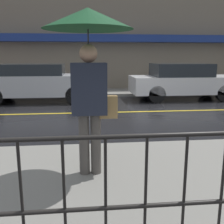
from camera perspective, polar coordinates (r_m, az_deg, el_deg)
ground_plane at (r=8.32m, az=3.65°, el=0.01°), size 80.00×80.00×0.00m
sidewalk_near at (r=3.79m, az=16.43°, el=-14.45°), size 28.00×3.15×0.11m
sidewalk_far at (r=12.55m, az=0.36°, el=4.33°), size 28.00×2.05×0.11m
lane_marking at (r=8.32m, az=3.65°, el=0.04°), size 25.20×0.12×0.01m
building_storefront at (r=13.68m, az=-0.19°, el=18.51°), size 28.00×0.85×6.65m
pedestrian at (r=3.44m, az=-5.11°, el=14.64°), size 1.15×1.15×2.19m
car_silver at (r=10.55m, az=-16.06°, el=6.25°), size 4.56×1.72×1.45m
car_white at (r=11.13m, az=15.23°, el=6.50°), size 4.33×1.72×1.45m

